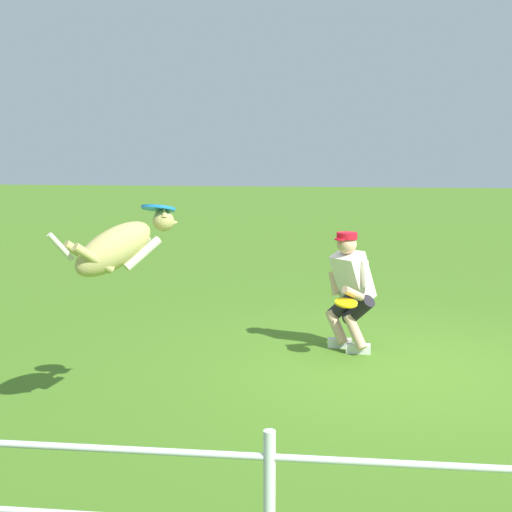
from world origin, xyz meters
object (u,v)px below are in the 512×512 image
at_px(person, 350,287).
at_px(frisbee_flying, 158,208).
at_px(frisbee_held, 346,303).
at_px(dog, 119,247).

height_order(person, frisbee_flying, frisbee_flying).
bearing_deg(person, frisbee_held, 38.35).
bearing_deg(dog, person, 9.39).
height_order(person, dog, dog).
distance_m(dog, frisbee_held, 2.74).
relative_size(dog, frisbee_held, 3.65).
bearing_deg(frisbee_held, frisbee_flying, 47.24).
bearing_deg(dog, frisbee_held, 4.89).
distance_m(person, frisbee_held, 0.40).
xyz_separation_m(dog, frisbee_flying, (-0.25, -0.27, 0.28)).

